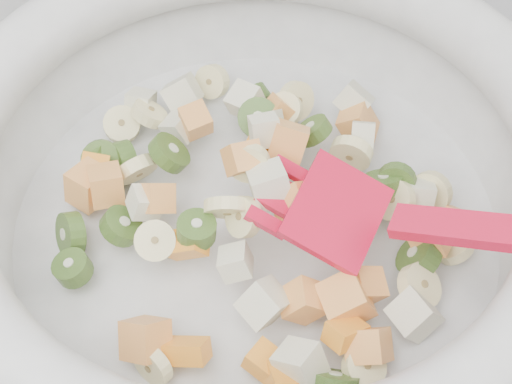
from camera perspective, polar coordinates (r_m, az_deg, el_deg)
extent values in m
cylinder|color=silver|center=(0.51, 0.00, -2.71)|extent=(0.32, 0.32, 0.02)
torus|color=silver|center=(0.45, 0.00, 2.84)|extent=(0.39, 0.39, 0.04)
cylinder|color=#F8E3A5|center=(0.47, 11.81, -6.72)|extent=(0.03, 0.03, 0.03)
cylinder|color=#F8E3A5|center=(0.44, -7.52, -12.40)|extent=(0.03, 0.03, 0.04)
cylinder|color=#F8E3A5|center=(0.46, 6.47, -2.52)|extent=(0.03, 0.03, 0.03)
cylinder|color=#F8E3A5|center=(0.51, 12.53, -0.06)|extent=(0.03, 0.03, 0.03)
cylinder|color=#F8E3A5|center=(0.51, -8.69, 1.65)|extent=(0.04, 0.02, 0.04)
cylinder|color=#F8E3A5|center=(0.50, 14.25, -3.96)|extent=(0.03, 0.03, 0.02)
cylinder|color=#F8E3A5|center=(0.49, 10.05, -0.61)|extent=(0.03, 0.03, 0.03)
cylinder|color=#F8E3A5|center=(0.51, 6.93, 2.81)|extent=(0.04, 0.02, 0.04)
cylinder|color=#F8E3A5|center=(0.45, -0.93, -1.84)|extent=(0.02, 0.03, 0.03)
cylinder|color=#F8E3A5|center=(0.46, -2.10, -1.15)|extent=(0.03, 0.02, 0.04)
cylinder|color=#F8E3A5|center=(0.57, -3.21, 8.03)|extent=(0.03, 0.03, 0.03)
cylinder|color=#F8E3A5|center=(0.54, 2.92, 6.64)|extent=(0.04, 0.03, 0.03)
cylinder|color=#F8E3A5|center=(0.54, -7.77, 5.67)|extent=(0.03, 0.03, 0.03)
cylinder|color=#F8E3A5|center=(0.55, -9.74, 4.87)|extent=(0.03, 0.03, 0.02)
cylinder|color=#F8E3A5|center=(0.47, -0.53, 2.14)|extent=(0.03, 0.02, 0.03)
cylinder|color=#F8E3A5|center=(0.46, -7.33, -3.53)|extent=(0.03, 0.03, 0.02)
cylinder|color=#F8E3A5|center=(0.44, 7.86, -12.52)|extent=(0.03, 0.03, 0.02)
cylinder|color=#F8E3A5|center=(0.53, 2.13, 6.02)|extent=(0.03, 0.03, 0.03)
cube|color=#E59048|center=(0.47, -0.96, 2.49)|extent=(0.03, 0.03, 0.03)
cube|color=#E59048|center=(0.51, 14.53, -2.47)|extent=(0.04, 0.04, 0.03)
cube|color=#E59048|center=(0.48, 12.53, -3.30)|extent=(0.03, 0.03, 0.03)
cube|color=#E59048|center=(0.53, 1.53, 5.69)|extent=(0.03, 0.02, 0.03)
cube|color=#E59048|center=(0.45, 3.47, -7.89)|extent=(0.03, 0.02, 0.03)
cube|color=#E59048|center=(0.50, -10.86, 0.49)|extent=(0.02, 0.03, 0.03)
cube|color=#E59048|center=(0.52, -4.40, 5.21)|extent=(0.02, 0.03, 0.02)
cube|color=#E59048|center=(0.44, -8.04, -10.57)|extent=(0.03, 0.04, 0.04)
cube|color=#E59048|center=(0.48, -7.28, -0.46)|extent=(0.03, 0.03, 0.03)
cube|color=#E59048|center=(0.46, 7.76, -6.83)|extent=(0.03, 0.03, 0.03)
cube|color=#E59048|center=(0.51, -12.10, 0.46)|extent=(0.03, 0.03, 0.03)
cube|color=#E59048|center=(0.49, 2.37, 3.60)|extent=(0.03, 0.04, 0.03)
cube|color=#E59048|center=(0.44, 8.19, -11.02)|extent=(0.03, 0.03, 0.03)
cube|color=#E59048|center=(0.46, 2.92, -0.78)|extent=(0.03, 0.03, 0.03)
cube|color=#E59048|center=(0.54, 7.42, 4.97)|extent=(0.03, 0.03, 0.03)
cube|color=#E59048|center=(0.45, 6.59, -7.81)|extent=(0.04, 0.03, 0.03)
cylinder|color=#619C34|center=(0.49, 9.25, 0.55)|extent=(0.03, 0.04, 0.03)
cylinder|color=#619C34|center=(0.52, -11.20, 2.34)|extent=(0.03, 0.03, 0.03)
cylinder|color=#619C34|center=(0.52, -9.62, 2.33)|extent=(0.02, 0.04, 0.04)
cylinder|color=#619C34|center=(0.52, 0.14, 5.41)|extent=(0.04, 0.04, 0.03)
cylinder|color=#619C34|center=(0.55, -0.20, 6.74)|extent=(0.03, 0.03, 0.03)
cylinder|color=#619C34|center=(0.49, -13.33, -2.97)|extent=(0.02, 0.04, 0.04)
cylinder|color=#619C34|center=(0.48, -9.76, -2.46)|extent=(0.03, 0.03, 0.02)
cylinder|color=#619C34|center=(0.52, -11.07, 2.41)|extent=(0.03, 0.03, 0.02)
cylinder|color=#619C34|center=(0.51, 4.19, 4.47)|extent=(0.03, 0.03, 0.03)
cylinder|color=#619C34|center=(0.45, -4.35, -2.75)|extent=(0.03, 0.03, 0.01)
cylinder|color=#619C34|center=(0.50, 10.13, 0.65)|extent=(0.03, 0.03, 0.03)
cylinder|color=#619C34|center=(0.44, 5.74, -13.60)|extent=(0.03, 0.03, 0.03)
cylinder|color=#619C34|center=(0.51, -6.32, 2.84)|extent=(0.03, 0.04, 0.03)
cylinder|color=#619C34|center=(0.48, -13.20, -5.41)|extent=(0.03, 0.03, 0.02)
cylinder|color=#619C34|center=(0.48, 11.76, -4.65)|extent=(0.03, 0.03, 0.04)
cube|color=beige|center=(0.56, -8.39, 6.33)|extent=(0.03, 0.03, 0.02)
cube|color=beige|center=(0.43, 3.30, -12.59)|extent=(0.03, 0.04, 0.03)
cube|color=beige|center=(0.55, 7.14, 6.62)|extent=(0.03, 0.03, 0.03)
cube|color=beige|center=(0.46, 0.97, 0.52)|extent=(0.03, 0.03, 0.03)
cube|color=beige|center=(0.53, -5.57, 4.70)|extent=(0.03, 0.03, 0.03)
cube|color=beige|center=(0.55, -5.38, 7.17)|extent=(0.03, 0.03, 0.04)
cube|color=beige|center=(0.49, 0.62, 4.48)|extent=(0.02, 0.02, 0.02)
cube|color=beige|center=(0.48, -8.05, -0.76)|extent=(0.03, 0.02, 0.02)
cube|color=beige|center=(0.54, -0.81, 6.67)|extent=(0.03, 0.03, 0.03)
cube|color=beige|center=(0.50, 11.67, -0.35)|extent=(0.03, 0.03, 0.03)
cube|color=beige|center=(0.44, 0.59, -8.07)|extent=(0.04, 0.03, 0.03)
cube|color=beige|center=(0.51, 0.85, 4.88)|extent=(0.03, 0.03, 0.03)
cube|color=beige|center=(0.46, 11.44, -8.75)|extent=(0.03, 0.03, 0.03)
cube|color=beige|center=(0.45, -1.51, -5.12)|extent=(0.02, 0.02, 0.02)
cube|color=beige|center=(0.52, 7.77, 3.99)|extent=(0.02, 0.03, 0.03)
cube|color=orange|center=(0.50, 0.50, 3.93)|extent=(0.03, 0.03, 0.03)
cube|color=orange|center=(0.46, -5.09, -3.76)|extent=(0.03, 0.02, 0.03)
cube|color=orange|center=(0.44, 1.84, -13.24)|extent=(0.02, 0.03, 0.02)
cube|color=orange|center=(0.44, 0.73, -12.25)|extent=(0.03, 0.03, 0.02)
cube|color=orange|center=(0.44, -5.08, -11.46)|extent=(0.03, 0.03, 0.02)
cube|color=orange|center=(0.44, 6.53, -10.16)|extent=(0.03, 0.03, 0.02)
cube|color=orange|center=(0.51, -11.78, 1.29)|extent=(0.02, 0.03, 0.02)
cube|color=red|center=(0.45, 5.89, -1.45)|extent=(0.07, 0.08, 0.03)
cube|color=red|center=(0.47, 2.70, 1.51)|extent=(0.03, 0.02, 0.01)
cube|color=red|center=(0.46, 2.08, 0.30)|extent=(0.03, 0.02, 0.01)
cube|color=red|center=(0.45, 1.45, -0.94)|extent=(0.03, 0.02, 0.01)
cube|color=red|center=(0.44, 0.79, -2.23)|extent=(0.03, 0.02, 0.01)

